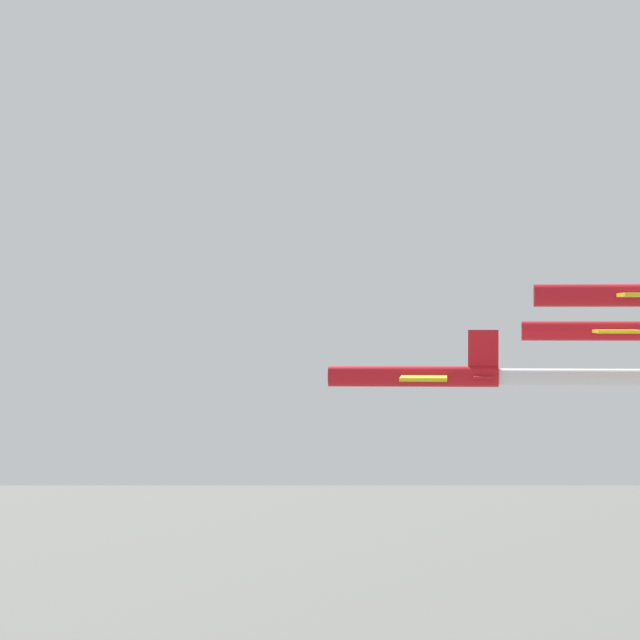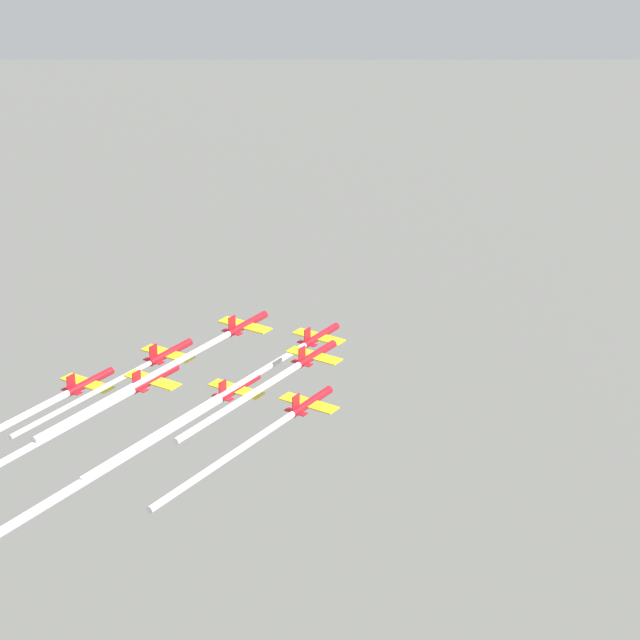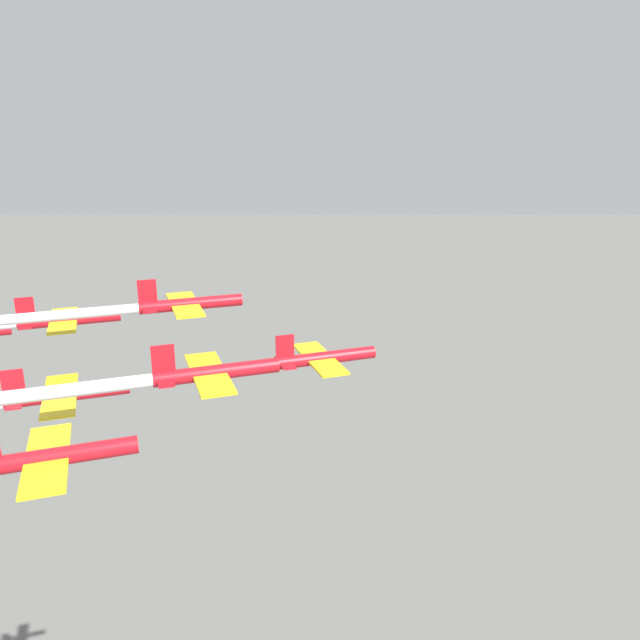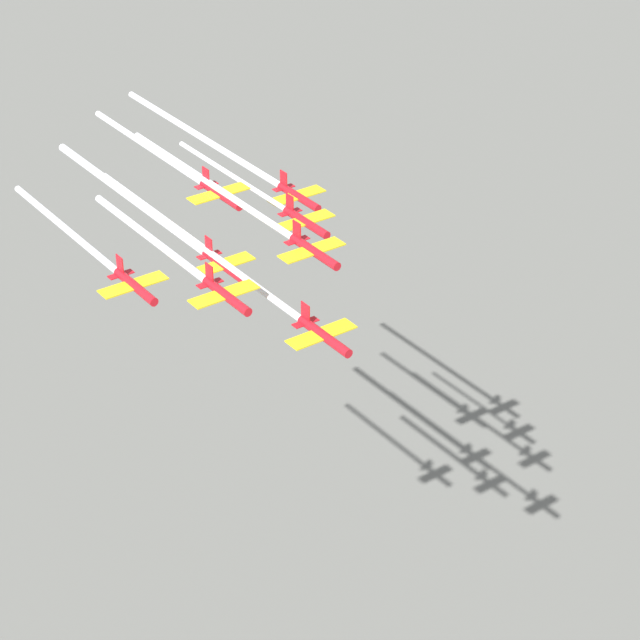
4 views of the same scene
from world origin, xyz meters
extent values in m
cylinder|color=red|center=(25.02, -57.94, 109.67)|extent=(9.31, 6.07, 1.23)
cube|color=yellow|center=(25.60, -58.27, 109.67)|extent=(6.99, 9.46, 0.20)
cube|color=red|center=(28.60, -60.00, 111.20)|extent=(1.62, 1.02, 2.45)
cube|color=red|center=(28.60, -60.00, 109.67)|extent=(2.84, 3.71, 0.13)
cylinder|color=red|center=(31.74, -69.75, 114.36)|extent=(9.31, 6.07, 1.23)
cube|color=yellow|center=(32.32, -70.08, 114.36)|extent=(6.99, 9.46, 0.20)
cube|color=red|center=(35.31, -71.80, 115.89)|extent=(1.62, 1.02, 2.45)
cube|color=red|center=(35.31, -71.80, 114.36)|extent=(2.84, 3.71, 0.13)
cylinder|color=red|center=(38.60, -57.80, 112.29)|extent=(9.31, 6.07, 1.23)
cube|color=yellow|center=(39.18, -58.14, 112.29)|extent=(6.99, 9.46, 0.20)
cube|color=red|center=(42.18, -59.86, 113.82)|extent=(1.62, 1.02, 2.45)
cube|color=red|center=(42.18, -59.86, 112.29)|extent=(2.84, 3.71, 0.13)
cylinder|color=red|center=(38.45, -81.55, 111.90)|extent=(9.31, 6.07, 1.23)
cube|color=yellow|center=(39.03, -81.88, 111.90)|extent=(6.99, 9.46, 0.20)
cube|color=red|center=(42.03, -83.61, 113.44)|extent=(1.62, 1.02, 2.45)
cube|color=red|center=(42.03, -83.61, 111.90)|extent=(2.84, 3.71, 0.13)
cylinder|color=red|center=(45.32, -69.61, 109.21)|extent=(9.31, 6.07, 1.23)
cube|color=yellow|center=(45.90, -69.94, 109.21)|extent=(6.99, 9.46, 0.20)
cube|color=red|center=(48.90, -71.67, 110.74)|extent=(1.62, 1.02, 2.45)
cube|color=red|center=(48.90, -71.67, 109.21)|extent=(2.84, 3.71, 0.13)
cylinder|color=red|center=(52.18, -57.67, 110.56)|extent=(9.31, 6.07, 1.23)
cube|color=yellow|center=(52.76, -58.00, 110.56)|extent=(6.99, 9.46, 0.20)
cube|color=red|center=(55.76, -59.73, 112.09)|extent=(1.62, 1.02, 2.45)
cube|color=red|center=(55.76, -59.73, 110.56)|extent=(2.84, 3.71, 0.13)
cylinder|color=red|center=(45.17, -93.36, 109.46)|extent=(9.31, 6.07, 1.23)
cube|color=yellow|center=(45.75, -93.69, 109.46)|extent=(6.99, 9.46, 0.20)
cube|color=red|center=(48.75, -95.41, 110.99)|extent=(1.62, 1.02, 2.45)
cube|color=red|center=(48.75, -95.41, 109.46)|extent=(2.84, 3.71, 0.13)
cylinder|color=red|center=(52.04, -81.41, 113.65)|extent=(9.31, 6.07, 1.23)
cube|color=yellow|center=(52.62, -81.75, 113.65)|extent=(6.99, 9.46, 0.20)
cube|color=red|center=(55.61, -83.47, 115.18)|extent=(1.62, 1.02, 2.45)
cube|color=red|center=(55.61, -83.47, 113.65)|extent=(2.84, 3.71, 0.13)
cylinder|color=white|center=(52.76, -73.89, 109.67)|extent=(47.27, 27.74, 0.97)
cylinder|color=white|center=(54.99, -83.11, 114.36)|extent=(38.28, 22.57, 0.96)
cylinder|color=white|center=(56.12, -67.87, 112.29)|extent=(26.86, 16.06, 1.06)
cylinder|color=white|center=(55.81, -91.53, 111.90)|extent=(26.39, 15.62, 0.77)
cylinder|color=white|center=(69.51, -83.51, 109.21)|extent=(40.31, 23.92, 1.28)
cylinder|color=white|center=(70.55, -68.23, 110.56)|extent=(28.53, 16.98, 0.99)
cylinder|color=white|center=(70.50, -107.91, 109.46)|extent=(42.49, 25.05, 1.08)
cylinder|color=white|center=(71.04, -92.34, 113.65)|extent=(29.80, 17.71, 0.99)
camera|label=1|loc=(-17.79, -136.60, 113.35)|focal=85.00mm
camera|label=2|loc=(220.69, -45.74, 195.05)|focal=70.00mm
camera|label=3|loc=(68.26, -21.18, 130.85)|focal=35.00mm
camera|label=4|loc=(-28.71, 62.31, 191.61)|focal=70.00mm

